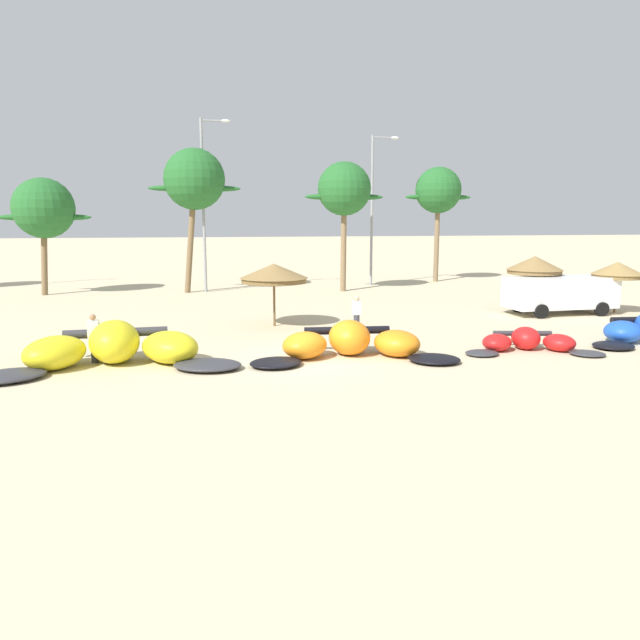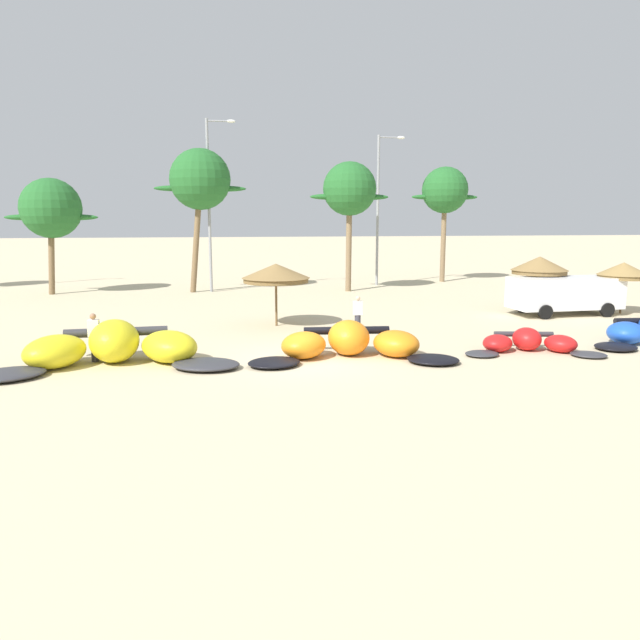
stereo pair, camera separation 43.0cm
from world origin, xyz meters
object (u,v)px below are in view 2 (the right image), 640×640
(beach_umbrella_near_palms, at_px, (624,271))
(palm_center_right, at_px, (445,191))
(beach_umbrella_near_van, at_px, (276,273))
(palm_left, at_px, (51,209))
(kite_center, at_px, (529,343))
(beach_umbrella_middle, at_px, (540,265))
(parked_van, at_px, (563,293))
(person_near_kites, at_px, (358,316))
(palm_center_left, at_px, (350,190))
(person_by_umbrellas, at_px, (94,337))
(palm_left_of_gap, at_px, (200,180))
(lamppost_east_center, at_px, (380,203))
(lamppost_west_center, at_px, (211,198))
(kite_left, at_px, (113,348))
(kite_left_of_center, at_px, (350,344))

(beach_umbrella_near_palms, xyz_separation_m, palm_center_right, (-3.33, 16.02, 4.45))
(beach_umbrella_near_van, relative_size, palm_left, 0.42)
(kite_center, height_order, palm_left, palm_left)
(kite_center, bearing_deg, palm_center_right, 76.80)
(beach_umbrella_middle, relative_size, palm_left, 0.40)
(beach_umbrella_near_van, bearing_deg, parked_van, 3.38)
(person_near_kites, xyz_separation_m, palm_center_left, (2.78, 14.85, 5.61))
(parked_van, height_order, palm_center_right, palm_center_right)
(person_by_umbrellas, relative_size, palm_left_of_gap, 0.18)
(palm_left_of_gap, distance_m, lamppost_east_center, 12.34)
(beach_umbrella_near_palms, xyz_separation_m, person_near_kites, (-14.19, -3.50, -1.32))
(beach_umbrella_near_van, relative_size, person_near_kites, 1.84)
(palm_left, height_order, palm_center_right, palm_center_right)
(beach_umbrella_near_palms, xyz_separation_m, parked_van, (-3.12, 0.10, -1.05))
(palm_center_left, bearing_deg, beach_umbrella_middle, -51.95)
(person_near_kites, distance_m, palm_left, 22.84)
(beach_umbrella_middle, xyz_separation_m, person_near_kites, (-10.52, -4.95, -1.52))
(kite_center, distance_m, lamppost_west_center, 23.49)
(palm_left_of_gap, bearing_deg, palm_center_left, -6.36)
(parked_van, distance_m, palm_center_left, 14.96)
(kite_left, relative_size, palm_center_left, 1.02)
(parked_van, distance_m, palm_center_right, 16.85)
(kite_left_of_center, relative_size, palm_left, 1.03)
(kite_left_of_center, distance_m, beach_umbrella_near_van, 7.05)
(beach_umbrella_near_palms, height_order, lamppost_east_center, lamppost_east_center)
(parked_van, relative_size, palm_center_right, 0.64)
(beach_umbrella_near_van, height_order, beach_umbrella_middle, beach_umbrella_middle)
(palm_center_right, bearing_deg, parked_van, -89.23)
(beach_umbrella_middle, distance_m, person_near_kites, 11.73)
(beach_umbrella_near_van, bearing_deg, kite_left_of_center, -73.53)
(beach_umbrella_near_van, bearing_deg, kite_left, -132.86)
(beach_umbrella_middle, height_order, palm_left_of_gap, palm_left_of_gap)
(kite_left_of_center, height_order, palm_left, palm_left)
(kite_left, distance_m, kite_center, 14.28)
(beach_umbrella_middle, xyz_separation_m, palm_left_of_gap, (-17.05, 10.93, 4.66))
(kite_center, relative_size, lamppost_west_center, 0.47)
(kite_left, height_order, beach_umbrella_near_palms, beach_umbrella_near_palms)
(kite_left_of_center, bearing_deg, palm_center_right, 62.79)
(person_near_kites, distance_m, palm_left_of_gap, 18.25)
(kite_left_of_center, relative_size, person_by_umbrellas, 4.51)
(kite_center, xyz_separation_m, palm_center_left, (-2.58, 18.78, 6.11))
(lamppost_east_center, bearing_deg, palm_left_of_gap, -170.38)
(kite_left_of_center, bearing_deg, beach_umbrella_near_van, 106.47)
(palm_left, relative_size, palm_center_left, 0.87)
(person_near_kites, relative_size, palm_center_left, 0.20)
(beach_umbrella_near_palms, height_order, lamppost_west_center, lamppost_west_center)
(palm_left, bearing_deg, parked_van, -25.32)
(palm_left_of_gap, bearing_deg, parked_van, -34.92)
(kite_left_of_center, distance_m, palm_left, 25.04)
(person_by_umbrellas, height_order, lamppost_west_center, lamppost_west_center)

